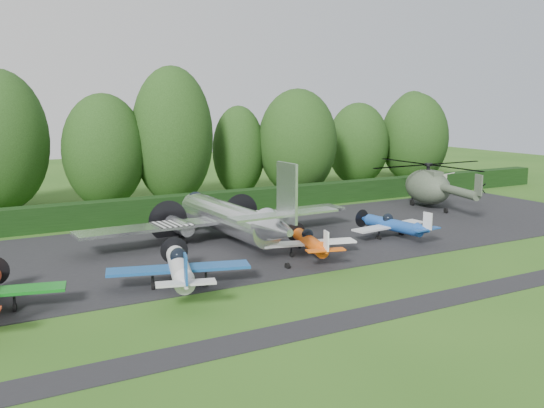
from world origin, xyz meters
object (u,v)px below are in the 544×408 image
light_plane_white (179,268)px  sign_board (446,180)px  transport_plane (229,218)px  light_plane_blue (393,225)px  helicopter (428,184)px  light_plane_orange (310,242)px

light_plane_white → sign_board: bearing=9.6°
transport_plane → light_plane_white: transport_plane is taller
light_plane_blue → light_plane_white: bearing=-161.3°
transport_plane → helicopter: bearing=12.0°
light_plane_white → light_plane_blue: bearing=-4.1°
light_plane_white → light_plane_orange: 10.01m
light_plane_orange → helicopter: size_ratio=0.44×
light_plane_blue → helicopter: helicopter is taller
transport_plane → helicopter: (22.63, 4.06, 0.38)m
light_plane_orange → light_plane_blue: 8.38m
light_plane_orange → sign_board: bearing=14.7°
sign_board → helicopter: bearing=-126.9°
light_plane_orange → sign_board: 32.13m
sign_board → light_plane_orange: bearing=-132.6°
helicopter → sign_board: (8.23, 5.81, -0.85)m
transport_plane → light_plane_white: (-6.85, -8.25, -0.63)m
light_plane_white → helicopter: size_ratio=0.53×
light_plane_white → sign_board: size_ratio=2.20×
light_plane_blue → sign_board: 24.37m
transport_plane → light_plane_blue: (11.14, -4.46, -0.83)m
transport_plane → light_plane_orange: size_ratio=3.11×
light_plane_blue → light_plane_orange: bearing=-162.7°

